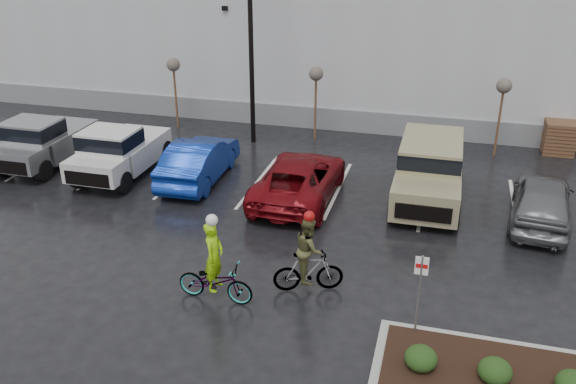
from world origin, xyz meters
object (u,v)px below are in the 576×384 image
(lamppost, at_px, (250,6))
(cyclist_hivis, at_px, (215,274))
(sapling_mid, at_px, (316,78))
(car_grey, at_px, (542,200))
(car_red, at_px, (299,178))
(cyclist_olive, at_px, (309,262))
(fire_lane_sign, at_px, (420,287))
(pallet_stack_a, at_px, (559,137))
(pickup_white, at_px, (124,147))
(pickup_silver, at_px, (49,138))
(car_blue, at_px, (199,160))
(sapling_west, at_px, (174,68))
(suv_tan, at_px, (429,173))
(sapling_east, at_px, (504,90))

(lamppost, xyz_separation_m, cyclist_hivis, (2.78, -11.54, -4.94))
(sapling_mid, xyz_separation_m, car_grey, (8.66, -5.80, -1.97))
(car_red, xyz_separation_m, cyclist_olive, (1.62, -5.44, 0.10))
(fire_lane_sign, distance_m, cyclist_hivis, 5.07)
(cyclist_hivis, bearing_deg, pallet_stack_a, -33.64)
(pickup_white, xyz_separation_m, cyclist_hivis, (6.42, -7.08, -0.23))
(fire_lane_sign, xyz_separation_m, pickup_silver, (-14.83, 7.55, -0.43))
(sapling_mid, bearing_deg, car_grey, -33.80)
(car_grey, height_order, cyclist_hivis, cyclist_hivis)
(lamppost, relative_size, car_blue, 1.95)
(sapling_west, height_order, pallet_stack_a, sapling_west)
(sapling_west, distance_m, pickup_white, 5.75)
(car_blue, height_order, suv_tan, suv_tan)
(fire_lane_sign, bearing_deg, car_red, 123.57)
(cyclist_olive, bearing_deg, pickup_silver, 42.44)
(pickup_silver, bearing_deg, car_grey, -1.73)
(sapling_east, bearing_deg, cyclist_olive, -113.71)
(sapling_east, distance_m, car_red, 9.23)
(lamppost, distance_m, pallet_stack_a, 13.61)
(sapling_mid, bearing_deg, cyclist_hivis, -88.70)
(lamppost, height_order, pickup_white, lamppost)
(lamppost, relative_size, pickup_white, 1.77)
(sapling_mid, xyz_separation_m, car_red, (0.83, -6.06, -1.99))
(sapling_west, height_order, fire_lane_sign, sapling_west)
(sapling_east, bearing_deg, car_blue, -152.87)
(sapling_mid, bearing_deg, fire_lane_sign, -67.51)
(sapling_east, relative_size, car_blue, 0.68)
(pickup_white, distance_m, cyclist_hivis, 9.56)
(pallet_stack_a, relative_size, car_grey, 0.30)
(sapling_east, relative_size, car_red, 0.60)
(sapling_west, distance_m, cyclist_olive, 14.69)
(car_grey, bearing_deg, suv_tan, -3.43)
(lamppost, relative_size, sapling_mid, 2.88)
(car_red, relative_size, cyclist_olive, 2.32)
(suv_tan, bearing_deg, sapling_east, 65.05)
(pallet_stack_a, distance_m, suv_tan, 7.88)
(lamppost, bearing_deg, sapling_mid, 21.80)
(sapling_west, xyz_separation_m, car_red, (7.33, -6.06, -1.99))
(fire_lane_sign, bearing_deg, sapling_east, 80.25)
(car_red, relative_size, cyclist_hivis, 2.20)
(sapling_east, xyz_separation_m, cyclist_hivis, (-7.22, -12.54, -1.98))
(fire_lane_sign, bearing_deg, car_blue, 138.85)
(lamppost, distance_m, sapling_mid, 4.00)
(pickup_silver, bearing_deg, sapling_east, 17.13)
(pickup_silver, relative_size, car_red, 0.98)
(sapling_west, distance_m, car_red, 9.71)
(fire_lane_sign, bearing_deg, car_grey, 64.34)
(lamppost, height_order, pickup_silver, lamppost)
(lamppost, bearing_deg, cyclist_hivis, -76.44)
(cyclist_hivis, bearing_deg, pickup_white, 44.26)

